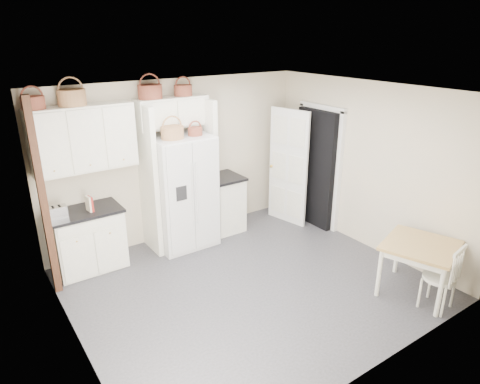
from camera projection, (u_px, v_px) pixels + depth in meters
floor at (249, 284)px, 5.90m from camera, size 4.50×4.50×0.00m
ceiling at (251, 93)px, 4.98m from camera, size 4.50×4.50×0.00m
wall_back at (178, 160)px, 6.98m from camera, size 4.50×0.00×4.50m
wall_left at (67, 243)px, 4.24m from camera, size 0.00×4.00×4.00m
wall_right at (367, 167)px, 6.64m from camera, size 0.00×4.00×4.00m
refrigerator at (182, 192)px, 6.74m from camera, size 0.93×0.75×1.80m
base_cab_left at (88, 240)px, 6.18m from camera, size 0.95×0.60×0.88m
base_cab_right at (224, 204)px, 7.41m from camera, size 0.53×0.64×0.93m
dining_table at (417, 269)px, 5.60m from camera, size 1.09×1.09×0.72m
windsor_chair at (439, 277)px, 5.27m from camera, size 0.48×0.45×0.87m
counter_left at (84, 211)px, 6.02m from camera, size 0.99×0.64×0.04m
counter_right at (223, 177)px, 7.23m from camera, size 0.57×0.68×0.04m
toaster at (57, 213)px, 5.70m from camera, size 0.26×0.16×0.18m
cookbook_red at (90, 204)px, 5.95m from camera, size 0.06×0.15×0.21m
cookbook_cream at (89, 204)px, 5.94m from camera, size 0.05×0.15×0.22m
basket_upper_a at (33, 103)px, 5.36m from camera, size 0.29×0.29×0.16m
basket_upper_b at (72, 98)px, 5.60m from camera, size 0.36×0.36×0.21m
basket_bridge_a at (150, 92)px, 6.19m from camera, size 0.36×0.36×0.20m
basket_bridge_b at (183, 90)px, 6.48m from camera, size 0.28×0.28×0.16m
basket_fridge_a at (172, 133)px, 6.23m from camera, size 0.34×0.34×0.18m
basket_fridge_b at (195, 131)px, 6.44m from camera, size 0.22×0.22×0.12m
upper_cabinet at (83, 138)px, 5.84m from camera, size 1.40×0.34×0.90m
bridge_cabinet at (172, 112)px, 6.48m from camera, size 1.12×0.34×0.45m
fridge_panel_left at (149, 181)px, 6.45m from camera, size 0.08×0.60×2.30m
fridge_panel_right at (207, 169)px, 6.99m from camera, size 0.08×0.60×2.30m
trim_post at (43, 201)px, 5.31m from camera, size 0.09×0.09×2.60m
doorway_void at (316, 168)px, 7.46m from camera, size 0.18×0.85×2.05m
door_slab at (288, 167)px, 7.52m from camera, size 0.21×0.79×2.05m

